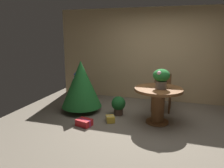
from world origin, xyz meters
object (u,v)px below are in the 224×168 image
object	(u,v)px
holiday_tree	(81,84)
potted_plant	(118,105)
round_dining_table	(158,99)
flower_vase	(161,77)
gift_box_red	(84,122)
wooden_chair_far	(162,89)
gift_box_gold	(110,119)

from	to	relation	value
holiday_tree	potted_plant	size ratio (longest dim) A/B	2.82
round_dining_table	holiday_tree	xyz separation A→B (m)	(-1.88, 0.19, 0.16)
round_dining_table	holiday_tree	world-z (taller)	holiday_tree
flower_vase	holiday_tree	size ratio (longest dim) A/B	0.33
holiday_tree	gift_box_red	distance (m)	1.11
flower_vase	potted_plant	bearing A→B (deg)	166.74
wooden_chair_far	gift_box_red	distance (m)	2.17
round_dining_table	flower_vase	world-z (taller)	flower_vase
holiday_tree	gift_box_red	xyz separation A→B (m)	(0.43, -0.81, -0.63)
potted_plant	gift_box_red	bearing A→B (deg)	-121.21
wooden_chair_far	potted_plant	xyz separation A→B (m)	(-0.94, -0.71, -0.27)
gift_box_red	gift_box_gold	world-z (taller)	same
gift_box_gold	potted_plant	distance (m)	0.52
round_dining_table	potted_plant	distance (m)	1.00
round_dining_table	flower_vase	distance (m)	0.49
holiday_tree	gift_box_gold	xyz separation A→B (m)	(0.89, -0.46, -0.63)
gift_box_red	gift_box_gold	distance (m)	0.58
flower_vase	gift_box_gold	bearing A→B (deg)	-165.87
gift_box_red	holiday_tree	bearing A→B (deg)	117.99
flower_vase	wooden_chair_far	distance (m)	1.06
round_dining_table	wooden_chair_far	xyz separation A→B (m)	(0.00, 0.93, -0.01)
wooden_chair_far	holiday_tree	size ratio (longest dim) A/B	0.72
gift_box_gold	wooden_chair_far	bearing A→B (deg)	50.56
round_dining_table	gift_box_gold	bearing A→B (deg)	-164.61
flower_vase	gift_box_red	bearing A→B (deg)	-157.74
wooden_chair_far	round_dining_table	bearing A→B (deg)	-90.00
wooden_chair_far	gift_box_gold	world-z (taller)	wooden_chair_far
round_dining_table	gift_box_gold	size ratio (longest dim) A/B	3.94
flower_vase	potted_plant	world-z (taller)	flower_vase
round_dining_table	gift_box_red	distance (m)	1.64
holiday_tree	gift_box_gold	world-z (taller)	holiday_tree
holiday_tree	gift_box_gold	distance (m)	1.19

